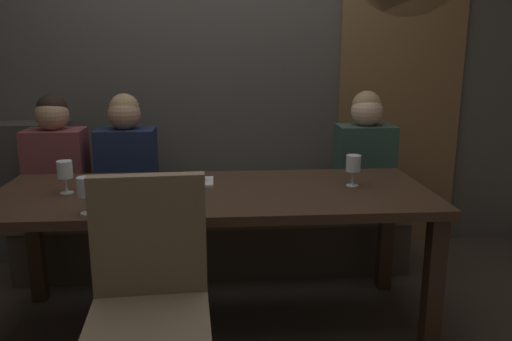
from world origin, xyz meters
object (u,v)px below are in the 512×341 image
dining_table (214,207)px  chair_near_side (149,291)px  diner_far_end (365,151)px  wine_glass_end_right (86,188)px  fork_on_table (169,184)px  dessert_plate (196,180)px  wine_glass_center_back (65,170)px  diner_bearded (127,155)px  wine_glass_center_front (353,165)px  diner_redhead (56,156)px  banquette_bench (215,236)px

dining_table → chair_near_side: chair_near_side is taller
dining_table → diner_far_end: size_ratio=3.01×
wine_glass_end_right → fork_on_table: size_ratio=0.96×
chair_near_side → dessert_plate: bearing=80.7°
dining_table → wine_glass_center_back: size_ratio=13.41×
wine_glass_center_back → dessert_plate: bearing=14.1°
dessert_plate → wine_glass_end_right: bearing=-132.4°
diner_bearded → wine_glass_center_front: diner_bearded is taller
chair_near_side → diner_bearded: size_ratio=1.36×
wine_glass_center_front → wine_glass_end_right: (-1.27, -0.37, 0.00)m
wine_glass_center_back → dessert_plate: wine_glass_center_back is taller
diner_redhead → wine_glass_center_back: size_ratio=4.41×
wine_glass_center_front → wine_glass_end_right: bearing=-163.9°
banquette_bench → wine_glass_center_back: wine_glass_center_back is taller
banquette_bench → wine_glass_end_right: (-0.54, -1.03, 0.63)m
banquette_bench → diner_redhead: 1.13m
banquette_bench → chair_near_side: size_ratio=2.55×
diner_redhead → wine_glass_center_back: bearing=-69.8°
diner_bearded → fork_on_table: 0.64m
wine_glass_center_front → fork_on_table: wine_glass_center_front is taller
diner_far_end → wine_glass_end_right: size_ratio=4.45×
diner_redhead → wine_glass_end_right: diner_redhead is taller
wine_glass_center_front → fork_on_table: 0.97m
chair_near_side → wine_glass_center_front: chair_near_side is taller
wine_glass_center_back → dessert_plate: 0.66m
diner_redhead → fork_on_table: (0.74, -0.55, -0.05)m
wine_glass_end_right → dessert_plate: wine_glass_end_right is taller
diner_bearded → wine_glass_center_front: (1.27, -0.66, 0.06)m
diner_bearded → dessert_plate: size_ratio=3.80×
banquette_bench → chair_near_side: 1.48m
chair_near_side → wine_glass_end_right: 0.58m
dessert_plate → diner_far_end: bearing=25.8°
dining_table → diner_redhead: (-0.98, 0.70, 0.14)m
dining_table → chair_near_side: 0.76m
banquette_bench → wine_glass_end_right: size_ratio=15.24×
diner_redhead → wine_glass_center_front: diner_redhead is taller
diner_redhead → diner_far_end: diner_far_end is taller
diner_bearded → dessert_plate: (0.45, -0.53, -0.04)m
diner_redhead → wine_glass_center_back: diner_redhead is taller
diner_far_end → wine_glass_end_right: (-1.52, -1.01, 0.06)m
banquette_bench → diner_bearded: bearing=179.6°
dessert_plate → wine_glass_center_back: bearing=-165.9°
wine_glass_center_front → fork_on_table: (-0.96, 0.11, -0.11)m
dining_table → diner_bearded: 0.90m
dining_table → dessert_plate: (-0.09, 0.17, 0.10)m
wine_glass_center_front → wine_glass_center_back: (-1.45, -0.03, 0.00)m
chair_near_side → wine_glass_center_back: (-0.49, 0.73, 0.30)m
wine_glass_end_right → dessert_plate: 0.68m
diner_redhead → wine_glass_end_right: 1.11m
diner_far_end → fork_on_table: (-1.21, -0.54, -0.05)m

